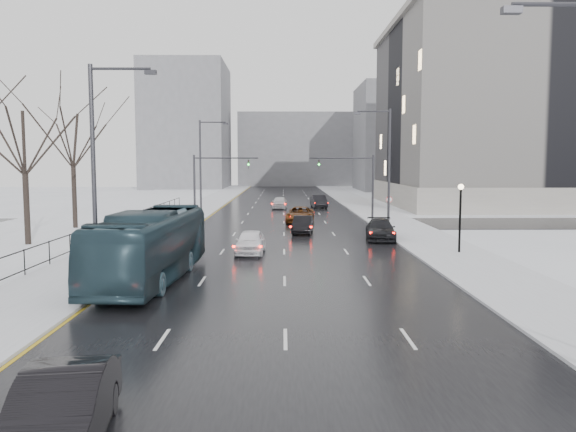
{
  "coord_description": "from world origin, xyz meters",
  "views": [
    {
      "loc": [
        -0.07,
        -4.77,
        5.75
      ],
      "look_at": [
        0.23,
        29.45,
        2.5
      ],
      "focal_mm": 35.0,
      "sensor_mm": 36.0,
      "label": 1
    }
  ],
  "objects_px": {
    "streetlight_r_mid": "(386,164)",
    "lamppost_r_mid": "(460,208)",
    "mast_signal_left": "(206,180)",
    "bus": "(151,246)",
    "sedan_right_far": "(380,230)",
    "sedan_right_near": "(303,225)",
    "tree_park_e": "(76,229)",
    "sedan_right_cross": "(300,215)",
    "streetlight_l_far": "(203,164)",
    "mast_signal_right": "(362,180)",
    "no_uturn_sign": "(389,202)",
    "tree_park_d": "(28,246)",
    "streetlight_l_near": "(99,166)",
    "sedan_center_near": "(250,242)",
    "sedan_center_far": "(280,202)",
    "sedan_right_distant": "(319,201)",
    "sedan_left_near": "(61,411)"
  },
  "relations": [
    {
      "from": "tree_park_d",
      "to": "mast_signal_right",
      "type": "bearing_deg",
      "value": 29.12
    },
    {
      "from": "streetlight_l_near",
      "to": "sedan_center_near",
      "type": "relative_size",
      "value": 2.29
    },
    {
      "from": "streetlight_l_near",
      "to": "no_uturn_sign",
      "type": "xyz_separation_m",
      "value": [
        17.37,
        24.0,
        -3.32
      ]
    },
    {
      "from": "mast_signal_left",
      "to": "bus",
      "type": "relative_size",
      "value": 0.53
    },
    {
      "from": "sedan_center_far",
      "to": "sedan_right_distant",
      "type": "bearing_deg",
      "value": 18.91
    },
    {
      "from": "streetlight_r_mid",
      "to": "lamppost_r_mid",
      "type": "xyz_separation_m",
      "value": [
        2.83,
        -10.0,
        -2.67
      ]
    },
    {
      "from": "streetlight_l_far",
      "to": "mast_signal_left",
      "type": "distance_m",
      "value": 4.36
    },
    {
      "from": "streetlight_l_near",
      "to": "sedan_left_near",
      "type": "bearing_deg",
      "value": -75.31
    },
    {
      "from": "sedan_right_near",
      "to": "sedan_center_far",
      "type": "distance_m",
      "value": 24.86
    },
    {
      "from": "tree_park_d",
      "to": "sedan_right_distant",
      "type": "relative_size",
      "value": 2.57
    },
    {
      "from": "sedan_left_near",
      "to": "sedan_center_far",
      "type": "height_order",
      "value": "sedan_left_near"
    },
    {
      "from": "sedan_center_near",
      "to": "sedan_right_cross",
      "type": "bearing_deg",
      "value": 80.74
    },
    {
      "from": "lamppost_r_mid",
      "to": "sedan_right_far",
      "type": "xyz_separation_m",
      "value": [
        -3.8,
        6.72,
        -2.15
      ]
    },
    {
      "from": "bus",
      "to": "sedan_center_far",
      "type": "distance_m",
      "value": 43.5
    },
    {
      "from": "tree_park_d",
      "to": "lamppost_r_mid",
      "type": "xyz_separation_m",
      "value": [
        28.8,
        -4.0,
        2.94
      ]
    },
    {
      "from": "tree_park_d",
      "to": "sedan_center_far",
      "type": "xyz_separation_m",
      "value": [
        17.3,
        31.26,
        0.81
      ]
    },
    {
      "from": "tree_park_d",
      "to": "mast_signal_left",
      "type": "xyz_separation_m",
      "value": [
        10.47,
        14.0,
        4.11
      ]
    },
    {
      "from": "sedan_right_far",
      "to": "sedan_right_near",
      "type": "bearing_deg",
      "value": 153.06
    },
    {
      "from": "lamppost_r_mid",
      "to": "sedan_right_cross",
      "type": "relative_size",
      "value": 0.78
    },
    {
      "from": "streetlight_r_mid",
      "to": "mast_signal_left",
      "type": "bearing_deg",
      "value": 152.69
    },
    {
      "from": "mast_signal_right",
      "to": "sedan_right_far",
      "type": "bearing_deg",
      "value": -90.64
    },
    {
      "from": "lamppost_r_mid",
      "to": "no_uturn_sign",
      "type": "height_order",
      "value": "lamppost_r_mid"
    },
    {
      "from": "streetlight_r_mid",
      "to": "sedan_left_near",
      "type": "distance_m",
      "value": 36.59
    },
    {
      "from": "sedan_right_near",
      "to": "sedan_right_cross",
      "type": "bearing_deg",
      "value": 96.19
    },
    {
      "from": "lamppost_r_mid",
      "to": "mast_signal_left",
      "type": "bearing_deg",
      "value": 135.52
    },
    {
      "from": "tree_park_d",
      "to": "sedan_right_far",
      "type": "xyz_separation_m",
      "value": [
        25.0,
        2.72,
        0.79
      ]
    },
    {
      "from": "streetlight_r_mid",
      "to": "streetlight_l_near",
      "type": "distance_m",
      "value": 25.82
    },
    {
      "from": "tree_park_e",
      "to": "sedan_right_cross",
      "type": "height_order",
      "value": "tree_park_e"
    },
    {
      "from": "mast_signal_right",
      "to": "sedan_center_far",
      "type": "height_order",
      "value": "mast_signal_right"
    },
    {
      "from": "mast_signal_left",
      "to": "bus",
      "type": "bearing_deg",
      "value": -88.08
    },
    {
      "from": "streetlight_l_near",
      "to": "sedan_left_near",
      "type": "xyz_separation_m",
      "value": [
        3.67,
        -13.99,
        -4.8
      ]
    },
    {
      "from": "streetlight_l_near",
      "to": "mast_signal_right",
      "type": "bearing_deg",
      "value": 61.04
    },
    {
      "from": "streetlight_r_mid",
      "to": "mast_signal_left",
      "type": "height_order",
      "value": "streetlight_r_mid"
    },
    {
      "from": "streetlight_l_near",
      "to": "sedan_right_far",
      "type": "height_order",
      "value": "streetlight_l_near"
    },
    {
      "from": "bus",
      "to": "sedan_right_cross",
      "type": "height_order",
      "value": "bus"
    },
    {
      "from": "tree_park_d",
      "to": "sedan_center_far",
      "type": "height_order",
      "value": "tree_park_d"
    },
    {
      "from": "streetlight_l_far",
      "to": "mast_signal_right",
      "type": "height_order",
      "value": "streetlight_l_far"
    },
    {
      "from": "tree_park_d",
      "to": "streetlight_r_mid",
      "type": "bearing_deg",
      "value": 13.01
    },
    {
      "from": "streetlight_r_mid",
      "to": "sedan_right_far",
      "type": "relative_size",
      "value": 1.94
    },
    {
      "from": "sedan_right_distant",
      "to": "sedan_right_near",
      "type": "bearing_deg",
      "value": -101.06
    },
    {
      "from": "tree_park_e",
      "to": "sedan_center_far",
      "type": "relative_size",
      "value": 3.0
    },
    {
      "from": "streetlight_r_mid",
      "to": "lamppost_r_mid",
      "type": "height_order",
      "value": "streetlight_r_mid"
    },
    {
      "from": "no_uturn_sign",
      "to": "tree_park_d",
      "type": "bearing_deg",
      "value": -159.68
    },
    {
      "from": "lamppost_r_mid",
      "to": "bus",
      "type": "xyz_separation_m",
      "value": [
        -17.46,
        -7.82,
        -1.19
      ]
    },
    {
      "from": "streetlight_r_mid",
      "to": "bus",
      "type": "relative_size",
      "value": 0.81
    },
    {
      "from": "sedan_center_near",
      "to": "streetlight_l_far",
      "type": "bearing_deg",
      "value": 107.61
    },
    {
      "from": "tree_park_d",
      "to": "sedan_right_cross",
      "type": "bearing_deg",
      "value": 37.48
    },
    {
      "from": "sedan_left_near",
      "to": "sedan_right_far",
      "type": "bearing_deg",
      "value": 61.51
    },
    {
      "from": "streetlight_l_far",
      "to": "mast_signal_right",
      "type": "relative_size",
      "value": 1.54
    },
    {
      "from": "mast_signal_right",
      "to": "sedan_right_near",
      "type": "distance_m",
      "value": 10.07
    }
  ]
}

